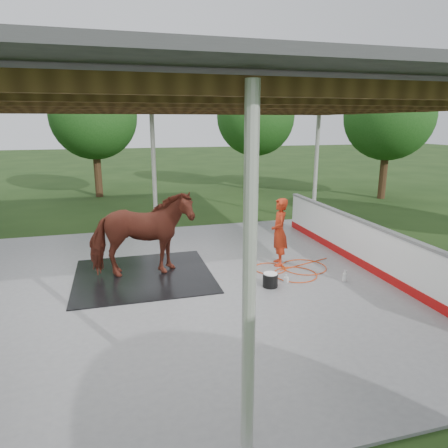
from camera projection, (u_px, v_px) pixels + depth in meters
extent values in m
plane|color=#1E3814|center=(179.00, 287.00, 8.79)|extent=(100.00, 100.00, 0.00)
cube|color=slate|center=(179.00, 286.00, 8.79)|extent=(12.00, 10.00, 0.05)
cylinder|color=beige|center=(249.00, 286.00, 3.91)|extent=(0.14, 0.14, 3.85)
cylinder|color=beige|center=(154.00, 173.00, 12.70)|extent=(0.14, 0.14, 3.85)
cylinder|color=beige|center=(316.00, 167.00, 14.15)|extent=(0.14, 0.14, 3.85)
cube|color=brown|center=(245.00, 86.00, 3.63)|extent=(12.00, 0.10, 0.18)
cube|color=brown|center=(208.00, 96.00, 5.04)|extent=(12.00, 0.10, 0.18)
cube|color=brown|center=(187.00, 102.00, 6.44)|extent=(12.00, 0.10, 0.18)
cube|color=brown|center=(174.00, 105.00, 7.84)|extent=(12.00, 0.10, 0.18)
cube|color=brown|center=(164.00, 108.00, 9.24)|extent=(12.00, 0.10, 0.18)
cube|color=brown|center=(157.00, 110.00, 10.64)|extent=(12.00, 0.10, 0.18)
cube|color=brown|center=(152.00, 111.00, 12.04)|extent=(12.00, 0.10, 0.18)
cube|color=brown|center=(417.00, 108.00, 9.29)|extent=(0.12, 10.00, 0.18)
cube|color=#38383A|center=(173.00, 95.00, 7.79)|extent=(12.60, 10.60, 0.10)
cube|color=#A80E0E|center=(362.00, 262.00, 9.93)|extent=(0.14, 8.00, 0.20)
cube|color=white|center=(364.00, 243.00, 9.81)|extent=(0.12, 8.00, 1.00)
cube|color=slate|center=(366.00, 222.00, 9.68)|extent=(0.16, 8.00, 0.06)
cylinder|color=#382314|center=(98.00, 174.00, 19.22)|extent=(0.36, 0.36, 2.20)
sphere|color=#194714|center=(93.00, 116.00, 18.55)|extent=(4.00, 4.00, 4.00)
cylinder|color=#382314|center=(255.00, 169.00, 21.27)|extent=(0.36, 0.36, 2.20)
sphere|color=#194714|center=(256.00, 117.00, 20.60)|extent=(4.00, 4.00, 4.00)
cylinder|color=#382314|center=(383.00, 175.00, 18.81)|extent=(0.36, 0.36, 2.20)
sphere|color=#194714|center=(389.00, 116.00, 18.14)|extent=(4.00, 4.00, 4.00)
cube|color=black|center=(144.00, 275.00, 9.31)|extent=(3.11, 2.91, 0.02)
imported|color=maroon|center=(141.00, 235.00, 9.06)|extent=(2.33, 1.07, 1.96)
imported|color=red|center=(279.00, 232.00, 9.86)|extent=(0.55, 0.70, 1.69)
cylinder|color=black|center=(270.00, 280.00, 8.67)|extent=(0.33, 0.33, 0.29)
cylinder|color=white|center=(270.00, 274.00, 8.63)|extent=(0.31, 0.31, 0.03)
imported|color=silver|center=(345.00, 276.00, 8.94)|extent=(0.15, 0.15, 0.28)
imported|color=#338CD8|center=(286.00, 278.00, 8.89)|extent=(0.13, 0.13, 0.20)
torus|color=#C63A0E|center=(304.00, 267.00, 9.85)|extent=(1.10, 1.10, 0.02)
torus|color=#C63A0E|center=(295.00, 274.00, 9.37)|extent=(1.02, 1.02, 0.02)
torus|color=#C63A0E|center=(270.00, 268.00, 9.75)|extent=(0.79, 0.79, 0.02)
cylinder|color=#C63A0E|center=(304.00, 264.00, 10.06)|extent=(1.53, 0.52, 0.02)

